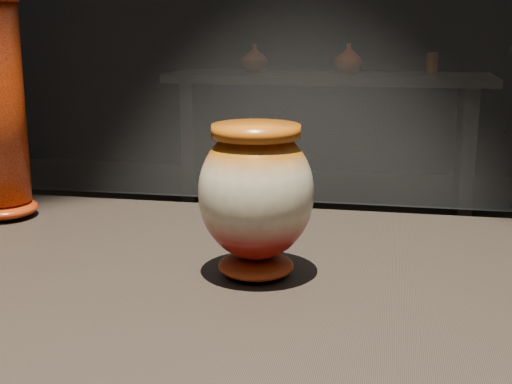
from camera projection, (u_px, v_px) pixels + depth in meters
main_vase at (256, 195)px, 0.92m from camera, size 0.15×0.15×0.20m
back_shelf at (327, 116)px, 4.49m from camera, size 2.00×0.60×0.90m
back_vase_left at (255, 58)px, 4.51m from camera, size 0.21×0.21×0.18m
back_vase_mid at (349, 58)px, 4.44m from camera, size 0.18×0.18×0.18m
back_vase_right at (431, 64)px, 4.32m from camera, size 0.07×0.07×0.13m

